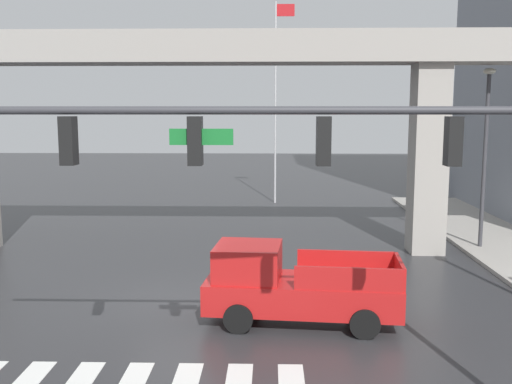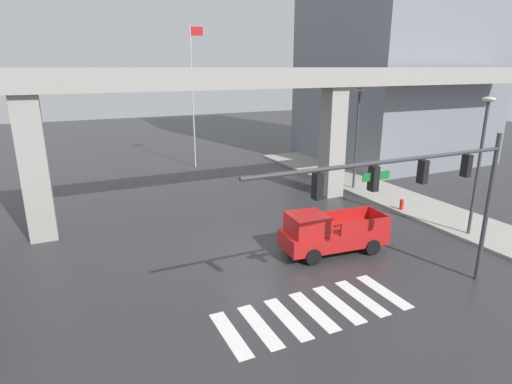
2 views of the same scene
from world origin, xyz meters
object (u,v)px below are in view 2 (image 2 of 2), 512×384
object	(u,v)px
traffic_signal_mast	(424,182)
street_lamp_near_corner	(481,151)
pickup_truck	(329,233)
fire_hydrant	(402,205)
street_lamp_mid_block	(357,127)
flagpole	(193,89)

from	to	relation	value
traffic_signal_mast	street_lamp_near_corner	bearing A→B (deg)	24.82
pickup_truck	fire_hydrant	world-z (taller)	pickup_truck
traffic_signal_mast	fire_hydrant	xyz separation A→B (m)	(7.07, 7.94, -4.25)
street_lamp_mid_block	fire_hydrant	bearing A→B (deg)	-94.36
street_lamp_near_corner	flagpole	bearing A→B (deg)	110.59
flagpole	street_lamp_near_corner	bearing A→B (deg)	-69.41
street_lamp_mid_block	flagpole	world-z (taller)	flagpole
traffic_signal_mast	flagpole	distance (m)	25.24
traffic_signal_mast	fire_hydrant	world-z (taller)	traffic_signal_mast
fire_hydrant	street_lamp_near_corner	bearing A→B (deg)	-84.90
traffic_signal_mast	street_lamp_near_corner	world-z (taller)	street_lamp_near_corner
street_lamp_mid_block	traffic_signal_mast	bearing A→B (deg)	-119.52
fire_hydrant	flagpole	world-z (taller)	flagpole
street_lamp_near_corner	fire_hydrant	distance (m)	6.11
traffic_signal_mast	flagpole	world-z (taller)	flagpole
street_lamp_mid_block	flagpole	xyz separation A→B (m)	(-8.15, 11.96, 2.25)
pickup_truck	street_lamp_near_corner	world-z (taller)	street_lamp_near_corner
pickup_truck	traffic_signal_mast	size ratio (longest dim) A/B	0.48
street_lamp_near_corner	flagpole	distance (m)	23.28
pickup_truck	street_lamp_mid_block	world-z (taller)	street_lamp_mid_block
traffic_signal_mast	flagpole	bearing A→B (deg)	91.55
pickup_truck	flagpole	world-z (taller)	flagpole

